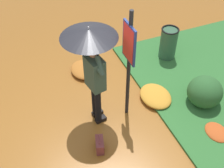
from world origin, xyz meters
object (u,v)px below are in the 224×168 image
object	(u,v)px
handbag	(100,145)
trash_bin	(168,44)
person_with_umbrella	(92,54)
info_sign_post	(129,55)

from	to	relation	value
handbag	trash_bin	world-z (taller)	trash_bin
person_with_umbrella	info_sign_post	distance (m)	0.64
info_sign_post	person_with_umbrella	bearing A→B (deg)	75.66
person_with_umbrella	handbag	distance (m)	1.64
person_with_umbrella	handbag	bearing A→B (deg)	165.66
info_sign_post	trash_bin	distance (m)	2.32
person_with_umbrella	info_sign_post	size ratio (longest dim) A/B	0.89
handbag	info_sign_post	bearing A→B (deg)	-52.22
info_sign_post	handbag	xyz separation A→B (m)	(-0.63, 0.81, -1.32)
person_with_umbrella	handbag	xyz separation A→B (m)	(-0.79, 0.20, -1.42)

